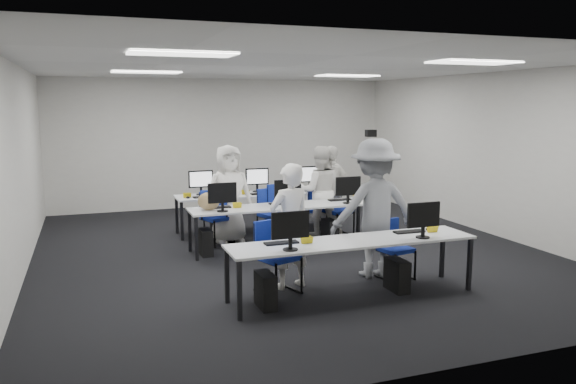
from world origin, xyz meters
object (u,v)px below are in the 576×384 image
object	(u,v)px
chair_2	(217,228)
student_0	(290,226)
chair_4	(337,220)
chair_6	(274,219)
desk_front	(353,244)
chair_7	(313,218)
chair_5	(215,225)
chair_0	(277,270)
chair_1	(395,260)
desk_mid	(284,208)
student_3	(330,190)
student_2	(229,194)
chair_3	(274,224)
photographer	(374,208)
student_1	(319,191)

from	to	relation	value
chair_2	student_0	xyz separation A→B (m)	(0.40, -2.64, 0.54)
chair_4	chair_6	world-z (taller)	chair_6
desk_front	chair_7	bearing A→B (deg)	75.44
desk_front	chair_5	distance (m)	3.53
desk_front	chair_0	bearing A→B (deg)	151.28
chair_1	chair_6	world-z (taller)	chair_6
desk_front	chair_0	world-z (taller)	chair_0
desk_mid	student_3	bearing A→B (deg)	31.82
student_3	chair_7	bearing A→B (deg)	129.62
student_0	student_3	size ratio (longest dim) A/B	1.00
chair_1	chair_7	xyz separation A→B (m)	(0.03, 3.08, 0.01)
chair_0	student_2	world-z (taller)	student_2
chair_2	chair_4	size ratio (longest dim) A/B	1.01
chair_0	chair_7	world-z (taller)	chair_0
chair_3	chair_5	world-z (taller)	chair_5
chair_7	photographer	xyz separation A→B (m)	(-0.25, -2.86, 0.71)
desk_mid	chair_7	bearing A→B (deg)	46.01
desk_mid	chair_0	xyz separation A→B (m)	(-0.84, -2.14, -0.39)
desk_mid	chair_0	bearing A→B (deg)	-111.55
photographer	chair_5	bearing A→B (deg)	-53.63
chair_4	student_1	distance (m)	0.64
chair_5	chair_0	bearing A→B (deg)	-70.79
chair_4	student_0	xyz separation A→B (m)	(-1.86, -2.53, 0.55)
student_2	chair_4	bearing A→B (deg)	-9.11
chair_6	student_2	xyz separation A→B (m)	(-0.92, -0.28, 0.55)
chair_0	chair_6	distance (m)	3.23
chair_4	student_2	size ratio (longest dim) A/B	0.53
desk_mid	chair_6	distance (m)	1.02
chair_1	chair_3	distance (m)	2.82
desk_front	chair_2	distance (m)	3.43
desk_mid	chair_2	size ratio (longest dim) A/B	3.51
chair_6	student_3	xyz separation A→B (m)	(1.02, -0.23, 0.52)
chair_3	chair_6	xyz separation A→B (m)	(0.14, 0.40, 0.02)
desk_mid	chair_5	size ratio (longest dim) A/B	3.33
student_1	student_3	world-z (taller)	same
chair_3	chair_0	bearing A→B (deg)	-123.05
student_3	photographer	size ratio (longest dim) A/B	0.85
chair_2	chair_7	world-z (taller)	chair_2
chair_5	student_3	size ratio (longest dim) A/B	0.58
chair_2	chair_7	distance (m)	1.96
desk_mid	student_1	bearing A→B (deg)	35.21
chair_5	chair_6	distance (m)	1.16
chair_7	student_1	size ratio (longest dim) A/B	0.51
chair_0	student_2	xyz separation A→B (m)	(0.06, 2.80, 0.57)
desk_mid	photographer	xyz separation A→B (m)	(0.68, -1.90, 0.29)
chair_3	chair_7	world-z (taller)	chair_3
desk_mid	student_0	bearing A→B (deg)	-107.33
chair_4	chair_6	size ratio (longest dim) A/B	0.91
photographer	desk_mid	bearing A→B (deg)	-66.52
chair_5	chair_7	xyz separation A→B (m)	(1.94, 0.19, -0.04)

